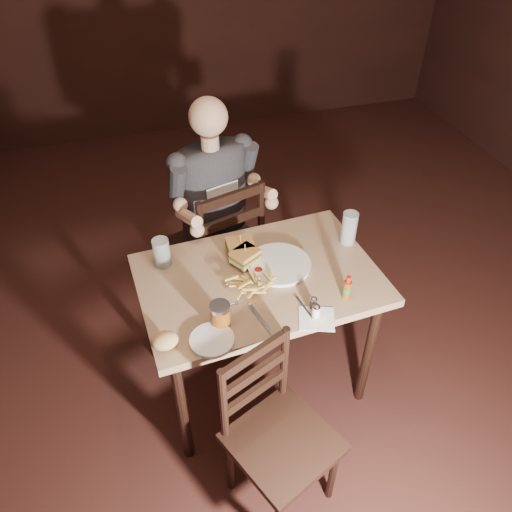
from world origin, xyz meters
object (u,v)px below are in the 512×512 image
object	(u,v)px
main_table	(259,291)
syrup_dispenser	(220,315)
dinner_plate	(279,265)
chair_far	(216,246)
glass_right	(349,228)
side_plate	(212,341)
chair_near	(283,442)
diner	(216,182)
hot_sauce	(347,287)
glass_left	(162,253)

from	to	relation	value
main_table	syrup_dispenser	world-z (taller)	syrup_dispenser
syrup_dispenser	dinner_plate	bearing A→B (deg)	34.74
chair_far	syrup_dispenser	bearing A→B (deg)	63.21
glass_right	side_plate	size ratio (longest dim) A/B	0.98
glass_right	side_plate	bearing A→B (deg)	-150.84
chair_near	diner	bearing A→B (deg)	65.65
main_table	hot_sauce	world-z (taller)	hot_sauce
diner	glass_left	bearing A→B (deg)	-148.70
diner	syrup_dispenser	size ratio (longest dim) A/B	7.99
dinner_plate	syrup_dispenser	distance (m)	0.44
diner	dinner_plate	world-z (taller)	diner
hot_sauce	glass_left	bearing A→B (deg)	149.12
syrup_dispenser	side_plate	bearing A→B (deg)	-127.66
chair_near	hot_sauce	world-z (taller)	hot_sauce
chair_near	chair_far	bearing A→B (deg)	66.27
main_table	syrup_dispenser	distance (m)	0.36
syrup_dispenser	side_plate	size ratio (longest dim) A/B	0.64
glass_left	glass_right	world-z (taller)	glass_right
chair_far	side_plate	distance (m)	1.00
hot_sauce	side_plate	bearing A→B (deg)	-172.18
diner	side_plate	distance (m)	0.93
chair_far	dinner_plate	distance (m)	0.68
chair_near	side_plate	world-z (taller)	chair_near
main_table	chair_near	distance (m)	0.67
hot_sauce	syrup_dispenser	size ratio (longest dim) A/B	1.06
glass_right	hot_sauce	xyz separation A→B (m)	(-0.16, -0.35, -0.03)
chair_far	hot_sauce	xyz separation A→B (m)	(0.39, -0.85, 0.35)
side_plate	chair_near	bearing A→B (deg)	-55.45
glass_left	glass_right	distance (m)	0.89
chair_far	dinner_plate	xyz separation A→B (m)	(0.18, -0.58, 0.30)
dinner_plate	chair_far	bearing A→B (deg)	107.19
chair_near	glass_right	world-z (taller)	glass_right
chair_near	dinner_plate	size ratio (longest dim) A/B	2.93
chair_far	chair_near	xyz separation A→B (m)	(-0.01, -1.23, -0.06)
hot_sauce	side_plate	xyz separation A→B (m)	(-0.61, -0.08, -0.05)
diner	main_table	bearing A→B (deg)	-100.23
diner	syrup_dispenser	distance (m)	0.83
main_table	chair_near	xyz separation A→B (m)	(-0.08, -0.61, -0.26)
glass_left	side_plate	distance (m)	0.53
chair_near	dinner_plate	distance (m)	0.76
chair_far	diner	world-z (taller)	diner
diner	glass_right	world-z (taller)	diner
dinner_plate	glass_left	bearing A→B (deg)	162.05
glass_right	hot_sauce	size ratio (longest dim) A/B	1.44
main_table	chair_far	xyz separation A→B (m)	(-0.07, 0.62, -0.20)
glass_left	hot_sauce	bearing A→B (deg)	-30.88
dinner_plate	glass_right	distance (m)	0.39
syrup_dispenser	glass_right	bearing A→B (deg)	22.17
main_table	hot_sauce	size ratio (longest dim) A/B	9.58
glass_right	hot_sauce	distance (m)	0.38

